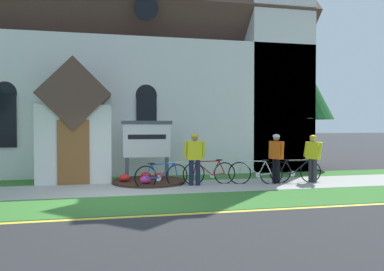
{
  "coord_description": "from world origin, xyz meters",
  "views": [
    {
      "loc": [
        -0.37,
        -10.49,
        1.94
      ],
      "look_at": [
        2.8,
        3.38,
        1.55
      ],
      "focal_mm": 36.78,
      "sensor_mm": 36.0,
      "label": 1
    }
  ],
  "objects_px": {
    "cyclist_in_red_jersey": "(276,155)",
    "bicycle_orange": "(209,173)",
    "cyclist_in_yellow_jersey": "(195,155)",
    "cyclist_in_green_jersey": "(313,155)",
    "bicycle_blue": "(256,172)",
    "roadside_conifer": "(288,76)",
    "bicycle_green": "(161,175)",
    "bicycle_yellow": "(295,171)",
    "church_sign": "(147,142)"
  },
  "relations": [
    {
      "from": "cyclist_in_green_jersey",
      "to": "roadside_conifer",
      "type": "height_order",
      "value": "roadside_conifer"
    },
    {
      "from": "roadside_conifer",
      "to": "bicycle_yellow",
      "type": "bearing_deg",
      "value": -113.69
    },
    {
      "from": "bicycle_yellow",
      "to": "cyclist_in_yellow_jersey",
      "type": "bearing_deg",
      "value": 178.57
    },
    {
      "from": "cyclist_in_yellow_jersey",
      "to": "cyclist_in_green_jersey",
      "type": "height_order",
      "value": "cyclist_in_yellow_jersey"
    },
    {
      "from": "bicycle_blue",
      "to": "bicycle_orange",
      "type": "bearing_deg",
      "value": 167.27
    },
    {
      "from": "cyclist_in_red_jersey",
      "to": "roadside_conifer",
      "type": "xyz_separation_m",
      "value": [
        2.79,
        4.77,
        3.26
      ]
    },
    {
      "from": "bicycle_blue",
      "to": "roadside_conifer",
      "type": "height_order",
      "value": "roadside_conifer"
    },
    {
      "from": "bicycle_blue",
      "to": "church_sign",
      "type": "bearing_deg",
      "value": 154.91
    },
    {
      "from": "cyclist_in_yellow_jersey",
      "to": "cyclist_in_red_jersey",
      "type": "xyz_separation_m",
      "value": [
        2.75,
        -0.12,
        -0.02
      ]
    },
    {
      "from": "cyclist_in_yellow_jersey",
      "to": "cyclist_in_green_jersey",
      "type": "relative_size",
      "value": 1.04
    },
    {
      "from": "church_sign",
      "to": "roadside_conifer",
      "type": "bearing_deg",
      "value": 24.95
    },
    {
      "from": "cyclist_in_red_jersey",
      "to": "bicycle_yellow",
      "type": "bearing_deg",
      "value": 2.76
    },
    {
      "from": "bicycle_green",
      "to": "cyclist_in_yellow_jersey",
      "type": "distance_m",
      "value": 1.24
    },
    {
      "from": "bicycle_blue",
      "to": "bicycle_green",
      "type": "bearing_deg",
      "value": 179.5
    },
    {
      "from": "church_sign",
      "to": "cyclist_in_yellow_jersey",
      "type": "bearing_deg",
      "value": -46.66
    },
    {
      "from": "bicycle_blue",
      "to": "bicycle_yellow",
      "type": "height_order",
      "value": "bicycle_blue"
    },
    {
      "from": "bicycle_green",
      "to": "cyclist_in_green_jersey",
      "type": "distance_m",
      "value": 5.14
    },
    {
      "from": "bicycle_orange",
      "to": "bicycle_green",
      "type": "distance_m",
      "value": 1.66
    },
    {
      "from": "bicycle_yellow",
      "to": "cyclist_in_red_jersey",
      "type": "distance_m",
      "value": 0.91
    },
    {
      "from": "bicycle_yellow",
      "to": "cyclist_in_yellow_jersey",
      "type": "distance_m",
      "value": 3.51
    },
    {
      "from": "bicycle_yellow",
      "to": "cyclist_in_red_jersey",
      "type": "relative_size",
      "value": 1.09
    },
    {
      "from": "cyclist_in_yellow_jersey",
      "to": "cyclist_in_green_jersey",
      "type": "bearing_deg",
      "value": -3.35
    },
    {
      "from": "cyclist_in_red_jersey",
      "to": "roadside_conifer",
      "type": "bearing_deg",
      "value": 59.67
    },
    {
      "from": "cyclist_in_red_jersey",
      "to": "bicycle_blue",
      "type": "bearing_deg",
      "value": -178.37
    },
    {
      "from": "bicycle_green",
      "to": "cyclist_in_green_jersey",
      "type": "bearing_deg",
      "value": -1.35
    },
    {
      "from": "cyclist_in_green_jersey",
      "to": "bicycle_green",
      "type": "bearing_deg",
      "value": 178.65
    },
    {
      "from": "bicycle_orange",
      "to": "cyclist_in_yellow_jersey",
      "type": "relative_size",
      "value": 1.06
    },
    {
      "from": "bicycle_blue",
      "to": "cyclist_in_red_jersey",
      "type": "relative_size",
      "value": 1.04
    },
    {
      "from": "cyclist_in_red_jersey",
      "to": "bicycle_green",
      "type": "bearing_deg",
      "value": 179.91
    },
    {
      "from": "cyclist_in_yellow_jersey",
      "to": "roadside_conifer",
      "type": "xyz_separation_m",
      "value": [
        5.54,
        4.65,
        3.24
      ]
    },
    {
      "from": "church_sign",
      "to": "bicycle_blue",
      "type": "bearing_deg",
      "value": -25.09
    },
    {
      "from": "bicycle_yellow",
      "to": "cyclist_in_green_jersey",
      "type": "bearing_deg",
      "value": -14.88
    },
    {
      "from": "bicycle_orange",
      "to": "cyclist_in_yellow_jersey",
      "type": "xyz_separation_m",
      "value": [
        -0.55,
        -0.19,
        0.59
      ]
    },
    {
      "from": "bicycle_orange",
      "to": "cyclist_in_green_jersey",
      "type": "height_order",
      "value": "cyclist_in_green_jersey"
    },
    {
      "from": "bicycle_blue",
      "to": "bicycle_green",
      "type": "relative_size",
      "value": 0.99
    },
    {
      "from": "bicycle_orange",
      "to": "bicycle_blue",
      "type": "bearing_deg",
      "value": -12.73
    },
    {
      "from": "cyclist_in_red_jersey",
      "to": "bicycle_orange",
      "type": "bearing_deg",
      "value": 171.97
    },
    {
      "from": "cyclist_in_green_jersey",
      "to": "bicycle_yellow",
      "type": "bearing_deg",
      "value": 165.12
    },
    {
      "from": "bicycle_orange",
      "to": "bicycle_yellow",
      "type": "xyz_separation_m",
      "value": [
        2.92,
        -0.28,
        0.0
      ]
    },
    {
      "from": "church_sign",
      "to": "bicycle_yellow",
      "type": "height_order",
      "value": "church_sign"
    },
    {
      "from": "bicycle_orange",
      "to": "bicycle_yellow",
      "type": "bearing_deg",
      "value": -5.42
    },
    {
      "from": "bicycle_orange",
      "to": "roadside_conifer",
      "type": "bearing_deg",
      "value": 41.74
    },
    {
      "from": "bicycle_orange",
      "to": "cyclist_in_green_jersey",
      "type": "bearing_deg",
      "value": -6.97
    },
    {
      "from": "roadside_conifer",
      "to": "cyclist_in_yellow_jersey",
      "type": "bearing_deg",
      "value": -140.02
    },
    {
      "from": "church_sign",
      "to": "cyclist_in_green_jersey",
      "type": "distance_m",
      "value": 5.65
    },
    {
      "from": "bicycle_blue",
      "to": "bicycle_orange",
      "type": "distance_m",
      "value": 1.51
    },
    {
      "from": "cyclist_in_green_jersey",
      "to": "roadside_conifer",
      "type": "xyz_separation_m",
      "value": [
        1.52,
        4.88,
        3.28
      ]
    },
    {
      "from": "bicycle_blue",
      "to": "bicycle_yellow",
      "type": "relative_size",
      "value": 0.95
    },
    {
      "from": "cyclist_in_green_jersey",
      "to": "cyclist_in_yellow_jersey",
      "type": "bearing_deg",
      "value": 176.65
    },
    {
      "from": "bicycle_orange",
      "to": "bicycle_green",
      "type": "bearing_deg",
      "value": -169.41
    }
  ]
}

